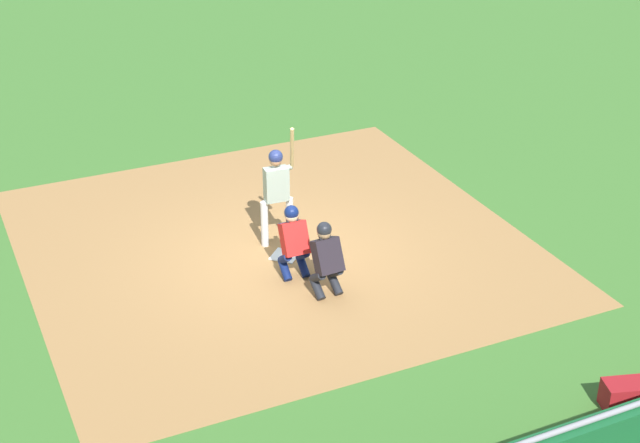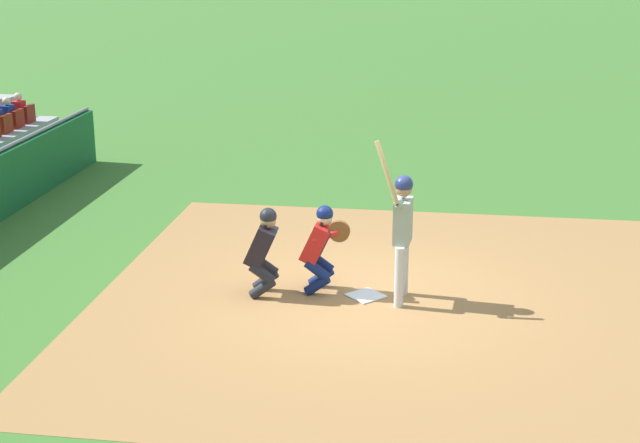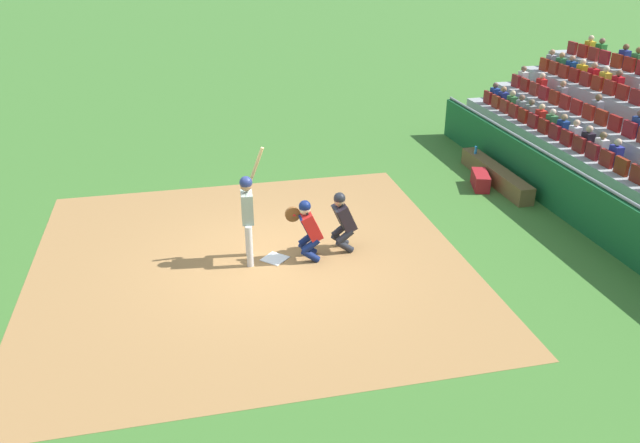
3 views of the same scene
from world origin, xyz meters
TOP-DOWN VIEW (x-y plane):
  - ground_plane at (0.00, 0.00)m, footprint 160.00×160.00m
  - infield_dirt_patch at (0.00, 0.50)m, footprint 8.52×8.48m
  - home_plate_marker at (0.00, 0.00)m, footprint 0.62×0.62m
  - batter_at_plate at (0.08, 0.48)m, footprint 0.60×0.53m
  - catcher_crouching at (-0.11, -0.65)m, footprint 0.47×0.71m
  - home_plate_umpire at (0.11, -1.42)m, footprint 0.48×0.48m
  - equipment_duffel_bag at (2.64, -5.73)m, footprint 0.97×0.61m

SIDE VIEW (x-z plane):
  - ground_plane at x=0.00m, z-range 0.00..0.00m
  - infield_dirt_patch at x=0.00m, z-range 0.00..0.01m
  - home_plate_marker at x=0.00m, z-range 0.01..0.02m
  - equipment_duffel_bag at x=2.64m, z-range 0.00..0.40m
  - home_plate_umpire at x=0.11m, z-range 0.06..1.34m
  - catcher_crouching at x=-0.11m, z-range 0.07..1.36m
  - batter_at_plate at x=0.08m, z-range -0.03..2.26m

